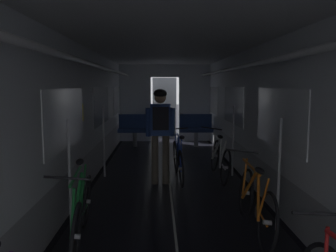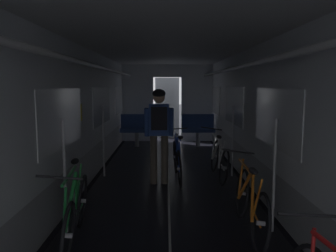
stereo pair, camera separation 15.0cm
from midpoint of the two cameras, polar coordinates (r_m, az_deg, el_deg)
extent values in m
cube|color=black|center=(5.65, -14.98, -11.94)|extent=(0.08, 11.50, 0.01)
cube|color=black|center=(5.71, 14.39, -11.72)|extent=(0.08, 11.50, 0.01)
cube|color=beige|center=(5.51, -0.21, -12.22)|extent=(0.03, 11.27, 0.00)
cube|color=#9EA0A5|center=(5.59, -16.08, -9.01)|extent=(0.12, 11.50, 0.60)
cube|color=silver|center=(5.39, -16.51, 3.63)|extent=(0.12, 11.50, 1.85)
cube|color=white|center=(4.83, -17.44, 1.17)|extent=(0.02, 1.90, 0.80)
cube|color=white|center=(7.63, -11.56, 3.31)|extent=(0.02, 1.90, 0.80)
cube|color=white|center=(10.47, -8.83, 4.28)|extent=(0.02, 1.90, 0.80)
cube|color=yellow|center=(5.76, -14.85, 2.12)|extent=(0.01, 0.20, 0.28)
cylinder|color=white|center=(5.32, -13.13, 9.89)|extent=(0.07, 11.04, 0.07)
cylinder|color=#B7BABF|center=(4.35, -16.97, -8.11)|extent=(0.04, 0.04, 1.40)
cylinder|color=#B7BABF|center=(6.84, -11.21, -2.56)|extent=(0.04, 0.04, 1.40)
cube|color=#9EA0A5|center=(5.65, 15.46, -8.81)|extent=(0.12, 11.50, 0.60)
cube|color=silver|center=(5.46, 15.87, 3.68)|extent=(0.12, 11.50, 1.85)
cube|color=white|center=(4.91, 17.08, 1.27)|extent=(0.02, 1.90, 0.80)
cube|color=white|center=(7.68, 10.24, 3.36)|extent=(0.02, 1.90, 0.80)
cube|color=white|center=(10.50, 7.05, 4.32)|extent=(0.02, 1.90, 0.80)
cube|color=yellow|center=(5.29, 15.68, 1.70)|extent=(0.01, 0.20, 0.28)
cylinder|color=white|center=(5.37, 12.56, 9.87)|extent=(0.07, 11.04, 0.07)
cylinder|color=#B7BABF|center=(4.42, 17.00, -7.87)|extent=(0.04, 0.04, 1.40)
cylinder|color=#B7BABF|center=(6.88, 10.14, -2.47)|extent=(0.04, 0.04, 1.40)
cube|color=silver|center=(11.06, -5.86, 3.81)|extent=(1.00, 0.12, 2.45)
cube|color=silver|center=(11.08, 4.01, 3.83)|extent=(1.00, 0.12, 2.45)
cube|color=silver|center=(11.02, -0.93, 9.16)|extent=(0.90, 0.12, 0.40)
cube|color=#4C4F54|center=(11.74, -0.95, 3.04)|extent=(0.81, 0.04, 2.05)
cube|color=silver|center=(5.25, -0.22, 14.60)|extent=(3.14, 11.62, 0.12)
cylinder|color=gray|center=(10.11, -5.95, -2.21)|extent=(0.12, 0.12, 0.44)
cube|color=#2D4784|center=(10.07, -5.97, -0.69)|extent=(0.96, 0.44, 0.10)
cube|color=#2D4784|center=(10.23, -5.91, 0.84)|extent=(0.96, 0.08, 0.40)
torus|color=gray|center=(10.28, -8.30, 1.95)|extent=(0.14, 0.14, 0.02)
cylinder|color=gray|center=(10.13, 4.26, -2.17)|extent=(0.12, 0.12, 0.44)
cube|color=#2D4784|center=(10.09, 4.27, -0.65)|extent=(0.96, 0.44, 0.10)
cube|color=#2D4784|center=(10.25, 4.18, 0.87)|extent=(0.96, 0.08, 0.40)
torus|color=gray|center=(10.23, 1.77, 2.00)|extent=(0.14, 0.14, 0.02)
torus|color=black|center=(6.26, 8.83, -6.81)|extent=(0.14, 0.67, 0.67)
cylinder|color=#B2B2B7|center=(6.26, 8.83, -6.81)|extent=(0.10, 0.05, 0.06)
torus|color=black|center=(7.24, 7.25, -4.93)|extent=(0.14, 0.67, 0.67)
cylinder|color=#B2B2B7|center=(7.24, 7.25, -4.93)|extent=(0.10, 0.05, 0.06)
cylinder|color=silver|center=(6.89, 7.46, -3.69)|extent=(0.13, 0.54, 0.56)
cylinder|color=silver|center=(6.49, 8.08, -4.35)|extent=(0.11, 0.34, 0.55)
cylinder|color=silver|center=(6.69, 7.39, -1.73)|extent=(0.05, 0.82, 0.04)
cylinder|color=silver|center=(6.27, 8.43, -4.54)|extent=(0.10, 0.16, 0.49)
cylinder|color=silver|center=(6.48, 8.47, -6.54)|extent=(0.03, 0.45, 0.07)
cylinder|color=silver|center=(7.16, 7.04, -3.10)|extent=(0.10, 0.09, 0.49)
cylinder|color=black|center=(6.71, 8.13, -6.28)|extent=(0.04, 0.17, 0.17)
ellipsoid|color=black|center=(6.26, 7.99, -1.77)|extent=(0.10, 0.24, 0.07)
cylinder|color=black|center=(7.12, 6.66, -0.39)|extent=(0.44, 0.03, 0.09)
torus|color=black|center=(3.95, 15.10, -15.23)|extent=(0.14, 0.67, 0.67)
cylinder|color=#B2B2B7|center=(3.95, 15.10, -15.23)|extent=(0.10, 0.05, 0.06)
torus|color=black|center=(4.88, 11.97, -10.82)|extent=(0.14, 0.67, 0.67)
cylinder|color=#B2B2B7|center=(4.88, 11.97, -10.82)|extent=(0.10, 0.05, 0.06)
cylinder|color=orange|center=(4.52, 12.53, -9.38)|extent=(0.09, 0.54, 0.56)
cylinder|color=orange|center=(4.14, 13.76, -10.94)|extent=(0.11, 0.34, 0.55)
cylinder|color=orange|center=(4.30, 12.63, -6.60)|extent=(0.06, 0.82, 0.04)
cylinder|color=orange|center=(3.92, 14.52, -11.62)|extent=(0.08, 0.17, 0.49)
cylinder|color=orange|center=(4.16, 14.31, -14.38)|extent=(0.05, 0.45, 0.07)
cylinder|color=orange|center=(4.78, 11.76, -8.19)|extent=(0.09, 0.09, 0.49)
cylinder|color=black|center=(4.37, 13.60, -13.60)|extent=(0.04, 0.17, 0.17)
ellipsoid|color=black|center=(3.88, 13.93, -7.20)|extent=(0.10, 0.24, 0.07)
cylinder|color=black|center=(4.72, 11.31, -4.14)|extent=(0.44, 0.04, 0.08)
cylinder|color=black|center=(2.63, 22.68, -13.34)|extent=(0.44, 0.08, 0.07)
torus|color=black|center=(4.58, -14.29, -12.05)|extent=(0.17, 0.68, 0.67)
cylinder|color=#B2B2B7|center=(4.58, -14.29, -12.05)|extent=(0.10, 0.06, 0.06)
torus|color=black|center=(3.64, -16.29, -17.21)|extent=(0.17, 0.68, 0.67)
cylinder|color=#B2B2B7|center=(3.64, -16.29, -17.21)|extent=(0.10, 0.06, 0.06)
cylinder|color=#1E8438|center=(3.85, -16.00, -12.33)|extent=(0.05, 0.55, 0.56)
cylinder|color=#1E8438|center=(4.24, -15.16, -10.53)|extent=(0.12, 0.34, 0.55)
cylinder|color=#1E8438|center=(3.93, -16.18, -7.95)|extent=(0.12, 0.82, 0.04)
cylinder|color=#1E8438|center=(4.45, -14.80, -9.40)|extent=(0.06, 0.17, 0.49)
cylinder|color=#1E8438|center=(4.38, -14.61, -13.28)|extent=(0.08, 0.45, 0.07)
cylinder|color=#1E8438|center=(3.58, -16.75, -13.47)|extent=(0.08, 0.09, 0.49)
cylinder|color=black|center=(4.18, -14.97, -14.62)|extent=(0.05, 0.17, 0.17)
ellipsoid|color=black|center=(4.33, -15.41, -5.75)|extent=(0.12, 0.25, 0.07)
cylinder|color=black|center=(3.47, -17.57, -8.27)|extent=(0.44, 0.07, 0.07)
cylinder|color=brown|center=(6.29, -2.88, -5.58)|extent=(0.13, 0.13, 0.90)
cylinder|color=brown|center=(6.29, -1.05, -5.56)|extent=(0.13, 0.13, 0.90)
cube|color=#2D4C99|center=(6.17, -1.99, 1.06)|extent=(0.37, 0.23, 0.56)
cylinder|color=#2D4C99|center=(6.20, -4.02, 0.61)|extent=(0.10, 0.20, 0.53)
cylinder|color=#2D4C99|center=(6.21, 0.04, 0.63)|extent=(0.10, 0.20, 0.53)
sphere|color=tan|center=(6.15, -2.00, 4.77)|extent=(0.21, 0.21, 0.21)
ellipsoid|color=black|center=(6.14, -2.01, 5.43)|extent=(0.25, 0.29, 0.16)
cube|color=black|center=(6.00, -1.96, 1.28)|extent=(0.28, 0.17, 0.40)
torus|color=black|center=(6.07, 1.47, -7.14)|extent=(0.10, 0.67, 0.67)
cylinder|color=#B2B2B7|center=(6.07, 1.47, -7.14)|extent=(0.09, 0.05, 0.05)
torus|color=black|center=(7.06, 0.64, -5.15)|extent=(0.10, 0.67, 0.67)
cylinder|color=#B2B2B7|center=(7.06, 0.64, -5.15)|extent=(0.09, 0.05, 0.05)
cylinder|color=#2342B7|center=(6.71, 0.97, -3.87)|extent=(0.05, 0.54, 0.56)
cylinder|color=#2342B7|center=(6.31, 1.31, -4.56)|extent=(0.08, 0.34, 0.55)
cylinder|color=#2342B7|center=(6.52, 1.22, -1.83)|extent=(0.07, 0.82, 0.04)
cylinder|color=#2342B7|center=(6.09, 1.53, -4.77)|extent=(0.04, 0.17, 0.49)
cylinder|color=#2342B7|center=(6.29, 1.25, -6.85)|extent=(0.05, 0.45, 0.07)
cylinder|color=#2342B7|center=(6.99, 0.77, -3.26)|extent=(0.06, 0.09, 0.49)
cylinder|color=black|center=(6.52, 1.05, -6.57)|extent=(0.03, 0.17, 0.17)
ellipsoid|color=black|center=(6.08, 1.64, -1.88)|extent=(0.10, 0.24, 0.06)
cylinder|color=black|center=(6.96, 0.91, -0.45)|extent=(0.44, 0.04, 0.05)
camera|label=1|loc=(0.07, -90.59, -0.07)|focal=36.68mm
camera|label=2|loc=(0.07, 89.41, 0.07)|focal=36.68mm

